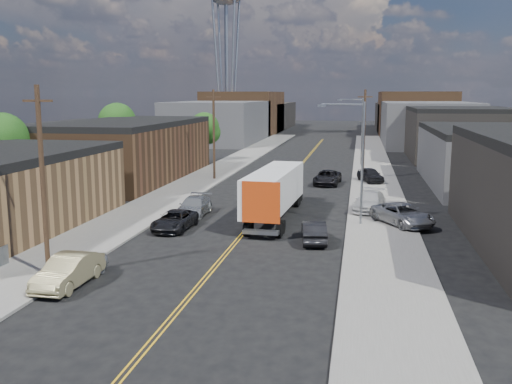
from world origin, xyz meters
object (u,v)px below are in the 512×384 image
at_px(car_left_d, 194,206).
at_px(car_right_oncoming, 314,232).
at_px(car_right_lot_c, 370,175).
at_px(car_left_c, 175,220).
at_px(car_left_b, 68,271).
at_px(car_ahead_truck, 327,178).
at_px(car_left_a, 80,267).
at_px(car_right_lot_b, 369,201).
at_px(semi_truck, 277,189).
at_px(car_right_lot_a, 403,214).

distance_m(car_left_d, car_right_oncoming, 11.94).
height_order(car_right_oncoming, car_right_lot_c, car_right_lot_c).
bearing_deg(car_left_c, car_left_b, -94.18).
distance_m(car_left_c, car_ahead_truck, 24.41).
distance_m(car_right_lot_c, car_ahead_truck, 4.87).
distance_m(car_left_a, car_right_lot_b, 25.08).
distance_m(car_right_lot_b, car_right_lot_c, 15.63).
relative_size(car_right_lot_b, car_ahead_truck, 0.97).
relative_size(semi_truck, car_left_c, 3.08).
bearing_deg(car_left_c, car_left_d, 92.22).
bearing_deg(car_ahead_truck, car_right_lot_b, -68.53).
distance_m(car_left_b, car_ahead_truck, 36.64).
xyz_separation_m(car_left_a, car_right_lot_b, (15.09, 20.04, 0.28)).
xyz_separation_m(car_right_lot_b, car_right_lot_c, (0.31, 15.62, -0.01)).
xyz_separation_m(semi_truck, car_right_lot_b, (7.17, 3.11, -1.31)).
bearing_deg(car_right_lot_c, car_left_b, -133.50).
height_order(car_left_b, car_left_c, car_left_b).
height_order(car_right_oncoming, car_ahead_truck, car_ahead_truck).
xyz_separation_m(car_left_d, car_right_lot_a, (16.00, -0.89, 0.16)).
relative_size(car_left_a, car_right_lot_c, 0.84).
relative_size(semi_truck, car_right_lot_c, 3.41).
relative_size(car_right_oncoming, car_right_lot_a, 0.79).
xyz_separation_m(car_left_c, car_ahead_truck, (9.50, 22.48, 0.08)).
height_order(car_right_lot_a, car_right_lot_c, car_right_lot_a).
relative_size(car_left_c, car_right_lot_a, 0.89).
xyz_separation_m(car_left_d, car_ahead_truck, (9.50, 17.65, 0.01)).
bearing_deg(car_right_lot_b, car_ahead_truck, 116.68).
bearing_deg(car_ahead_truck, car_left_c, -108.37).
bearing_deg(car_left_c, car_right_lot_b, 34.72).
relative_size(car_right_lot_b, car_right_lot_c, 1.19).
relative_size(car_left_b, car_ahead_truck, 0.89).
distance_m(car_left_c, car_right_lot_a, 16.48).
xyz_separation_m(car_left_a, car_right_lot_c, (15.40, 35.66, 0.27)).
xyz_separation_m(car_left_c, car_right_lot_c, (14.00, 24.34, 0.22)).
xyz_separation_m(car_left_b, car_right_lot_c, (15.40, 36.84, 0.11)).
bearing_deg(car_left_c, car_right_lot_a, 16.05).
distance_m(semi_truck, car_ahead_truck, 17.20).
bearing_deg(car_right_lot_b, car_left_b, -115.67).
xyz_separation_m(car_right_lot_c, car_ahead_truck, (-4.50, -1.86, -0.15)).
bearing_deg(semi_truck, car_right_lot_c, 71.62).
bearing_deg(car_left_b, car_left_a, 91.30).
distance_m(semi_truck, car_left_b, 19.82).
xyz_separation_m(car_right_oncoming, car_right_lot_a, (6.00, 5.63, 0.20)).
height_order(car_left_a, car_left_c, car_left_c).
height_order(car_left_a, car_left_b, car_left_b).
bearing_deg(car_left_a, semi_truck, 70.00).
bearing_deg(car_left_d, car_ahead_truck, 60.24).
bearing_deg(car_left_a, car_left_b, -84.91).
bearing_deg(car_left_c, car_right_lot_c, 62.32).
xyz_separation_m(car_left_a, car_left_c, (1.40, 11.31, 0.04)).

